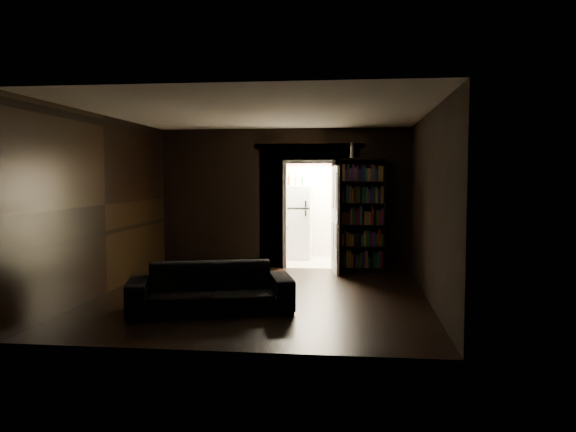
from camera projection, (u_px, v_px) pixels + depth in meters
name	position (u px, v px, depth m)	size (l,w,h in m)	color
ground	(262.00, 296.00, 8.64)	(5.50, 5.50, 0.00)	black
room_walls	(271.00, 186.00, 9.58)	(5.02, 5.61, 2.84)	black
kitchen_alcove	(313.00, 205.00, 12.33)	(2.20, 1.80, 2.60)	beige
sofa	(211.00, 280.00, 7.68)	(2.22, 0.96, 0.85)	black
bookshelf	(362.00, 215.00, 10.91)	(0.90, 0.32, 2.20)	black
refrigerator	(295.00, 222.00, 12.65)	(0.74, 0.68, 1.65)	white
door	(335.00, 219.00, 10.74)	(0.85, 0.05, 2.05)	white
figurine	(352.00, 150.00, 10.80)	(0.10, 0.10, 0.30)	white
bottles	(292.00, 179.00, 12.55)	(0.65, 0.08, 0.26)	black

